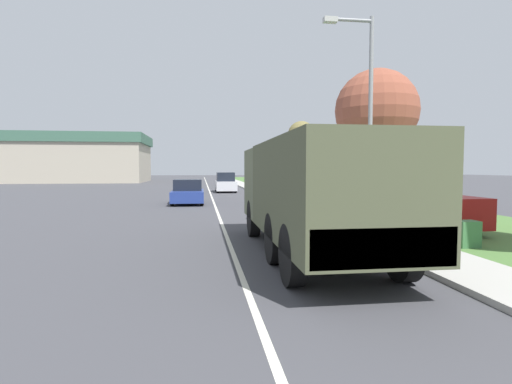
% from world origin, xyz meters
% --- Properties ---
extents(ground_plane, '(180.00, 180.00, 0.00)m').
position_xyz_m(ground_plane, '(0.00, 40.00, 0.00)').
color(ground_plane, '#424247').
extents(lane_centre_stripe, '(0.12, 120.00, 0.00)m').
position_xyz_m(lane_centre_stripe, '(0.00, 40.00, 0.00)').
color(lane_centre_stripe, silver).
rests_on(lane_centre_stripe, ground).
extents(sidewalk_right, '(1.80, 120.00, 0.12)m').
position_xyz_m(sidewalk_right, '(4.50, 40.00, 0.06)').
color(sidewalk_right, '#ADAAA3').
rests_on(sidewalk_right, ground).
extents(grass_strip_right, '(7.00, 120.00, 0.02)m').
position_xyz_m(grass_strip_right, '(8.90, 40.00, 0.01)').
color(grass_strip_right, '#4C7538').
rests_on(grass_strip_right, ground).
extents(military_truck, '(2.39, 8.00, 2.72)m').
position_xyz_m(military_truck, '(1.88, 12.94, 1.59)').
color(military_truck, '#545B3D').
rests_on(military_truck, ground).
extents(car_nearest_ahead, '(1.85, 3.95, 1.45)m').
position_xyz_m(car_nearest_ahead, '(-1.55, 27.57, 0.66)').
color(car_nearest_ahead, navy).
rests_on(car_nearest_ahead, ground).
extents(car_second_ahead, '(1.77, 4.11, 1.75)m').
position_xyz_m(car_second_ahead, '(1.41, 39.24, 0.77)').
color(car_second_ahead, silver).
rests_on(car_second_ahead, ground).
extents(pickup_truck, '(2.00, 5.04, 1.75)m').
position_xyz_m(pickup_truck, '(6.87, 16.94, 0.85)').
color(pickup_truck, maroon).
rests_on(pickup_truck, grass_strip_right).
extents(lamp_post, '(1.69, 0.24, 6.89)m').
position_xyz_m(lamp_post, '(4.54, 16.10, 4.23)').
color(lamp_post, gray).
rests_on(lamp_post, sidewalk_right).
extents(tree_mid_right, '(4.34, 4.34, 7.30)m').
position_xyz_m(tree_mid_right, '(8.44, 23.72, 5.13)').
color(tree_mid_right, brown).
rests_on(tree_mid_right, grass_strip_right).
extents(tree_far_right, '(2.59, 2.59, 6.59)m').
position_xyz_m(tree_far_right, '(8.74, 40.86, 5.23)').
color(tree_far_right, brown).
rests_on(tree_far_right, grass_strip_right).
extents(utility_box, '(0.55, 0.45, 0.70)m').
position_xyz_m(utility_box, '(6.20, 13.16, 0.37)').
color(utility_box, '#3D7042').
rests_on(utility_box, grass_strip_right).
extents(building_distant, '(19.31, 13.87, 7.25)m').
position_xyz_m(building_distant, '(-18.73, 68.40, 3.67)').
color(building_distant, '#B2A893').
rests_on(building_distant, ground).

